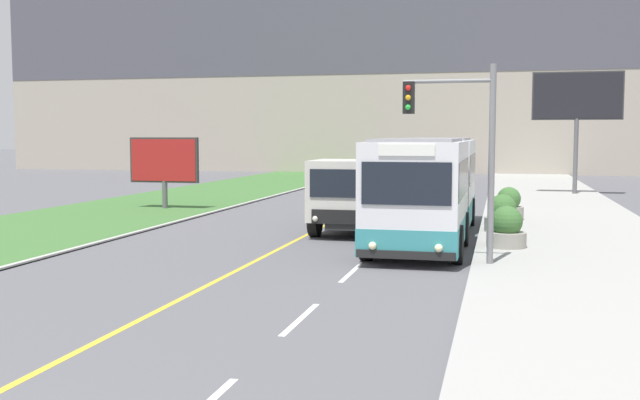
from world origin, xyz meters
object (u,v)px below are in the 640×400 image
(planter_round_near, at_px, (507,229))
(planter_round_second, at_px, (502,215))
(city_bus, at_px, (429,188))
(billboard_small, at_px, (164,162))
(planter_round_third, at_px, (509,205))
(traffic_light_mast, at_px, (462,137))
(billboard_large, at_px, (577,101))
(dump_truck, at_px, (354,196))

(planter_round_near, distance_m, planter_round_second, 3.58)
(city_bus, xyz_separation_m, billboard_small, (-12.33, 6.85, 0.48))
(planter_round_near, relative_size, planter_round_third, 0.95)
(planter_round_second, bearing_deg, billboard_small, 160.45)
(billboard_small, distance_m, planter_round_third, 15.00)
(city_bus, distance_m, traffic_light_mast, 5.25)
(billboard_large, relative_size, planter_round_third, 5.40)
(billboard_small, height_order, planter_round_second, billboard_small)
(city_bus, xyz_separation_m, traffic_light_mast, (1.27, -4.84, 1.60))
(billboard_small, relative_size, planter_round_near, 2.71)
(dump_truck, bearing_deg, traffic_light_mast, -55.12)
(planter_round_third, bearing_deg, billboard_large, 75.49)
(billboard_large, bearing_deg, planter_round_second, -102.40)
(planter_round_second, bearing_deg, billboard_large, 77.60)
(planter_round_second, bearing_deg, city_bus, -143.82)
(billboard_small, height_order, planter_round_third, billboard_small)
(planter_round_third, bearing_deg, dump_truck, -137.39)
(billboard_large, xyz_separation_m, planter_round_second, (-3.88, -17.63, -4.52))
(city_bus, distance_m, billboard_large, 20.56)
(traffic_light_mast, bearing_deg, billboard_small, 139.30)
(planter_round_near, xyz_separation_m, planter_round_third, (0.12, 7.16, 0.03))
(billboard_small, bearing_deg, planter_round_near, -30.77)
(city_bus, xyz_separation_m, planter_round_near, (2.40, -1.92, -1.02))
(billboard_large, bearing_deg, billboard_small, -146.04)
(billboard_large, xyz_separation_m, billboard_small, (-18.48, -12.44, -3.04))
(planter_round_third, bearing_deg, billboard_small, 173.83)
(dump_truck, distance_m, planter_round_second, 4.96)
(billboard_large, distance_m, billboard_small, 22.48)
(dump_truck, xyz_separation_m, traffic_light_mast, (3.80, -5.44, 1.96))
(planter_round_near, bearing_deg, planter_round_third, 89.07)
(dump_truck, bearing_deg, planter_round_third, 42.61)
(city_bus, height_order, billboard_large, billboard_large)
(billboard_large, relative_size, billboard_small, 2.09)
(city_bus, xyz_separation_m, planter_round_second, (2.28, 1.66, -0.99))
(city_bus, xyz_separation_m, billboard_large, (6.15, 19.29, 3.52))
(dump_truck, bearing_deg, billboard_small, 147.48)
(city_bus, relative_size, billboard_small, 3.68)
(city_bus, xyz_separation_m, dump_truck, (-2.53, 0.61, -0.36))
(traffic_light_mast, xyz_separation_m, planter_round_second, (1.01, 6.50, -2.60))
(dump_truck, relative_size, billboard_large, 0.96)
(dump_truck, relative_size, traffic_light_mast, 1.29)
(city_bus, bearing_deg, dump_truck, 166.54)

